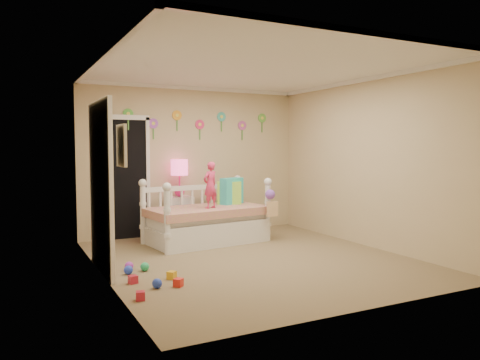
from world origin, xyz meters
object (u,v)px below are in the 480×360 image
daybed (206,211)px  table_lamp (179,172)px  nightstand (180,216)px  child (210,185)px

daybed → table_lamp: bearing=98.4°
daybed → table_lamp: 0.95m
table_lamp → daybed: bearing=-74.6°
nightstand → table_lamp: size_ratio=1.07×
daybed → nightstand: (-0.20, 0.72, -0.17)m
daybed → table_lamp: (-0.20, 0.72, 0.59)m
daybed → nightstand: daybed is taller
child → nightstand: size_ratio=1.07×
daybed → table_lamp: table_lamp is taller
nightstand → daybed: bearing=-81.1°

